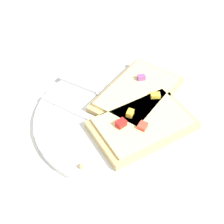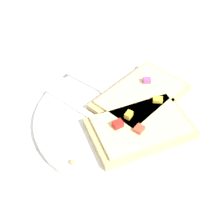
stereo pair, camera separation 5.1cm
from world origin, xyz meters
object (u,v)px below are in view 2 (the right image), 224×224
knife (107,92)px  fork (96,120)px  plate (112,118)px  pizza_slice_main (140,127)px  pizza_slice_corner (141,96)px

knife → fork: bearing=-67.1°
plate → pizza_slice_main: 0.06m
fork → pizza_slice_main: 0.08m
knife → pizza_slice_main: size_ratio=1.12×
knife → pizza_slice_main: 0.11m
fork → plate: bearing=61.9°
plate → knife: 0.06m
knife → pizza_slice_corner: pizza_slice_corner is taller
fork → pizza_slice_main: size_ratio=1.08×
plate → pizza_slice_corner: (0.02, 0.06, 0.02)m
plate → knife: size_ratio=1.25×
pizza_slice_corner → fork: bearing=165.6°
plate → pizza_slice_main: size_ratio=1.39×
plate → pizza_slice_main: (0.06, -0.00, 0.02)m
fork → pizza_slice_main: pizza_slice_main is taller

